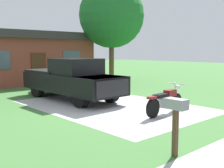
# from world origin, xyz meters

# --- Properties ---
(ground_plane) EXTENTS (80.00, 80.00, 0.00)m
(ground_plane) POSITION_xyz_m (0.00, 0.00, 0.00)
(ground_plane) COLOR #427538
(driveway_pad) EXTENTS (5.23, 7.59, 0.01)m
(driveway_pad) POSITION_xyz_m (0.00, 0.00, 0.00)
(driveway_pad) COLOR #B1B1B1
(driveway_pad) RESTS_ON ground
(motorcycle) EXTENTS (2.21, 0.70, 1.09)m
(motorcycle) POSITION_xyz_m (0.47, -2.35, 0.47)
(motorcycle) COLOR black
(motorcycle) RESTS_ON ground
(pickup_truck) EXTENTS (2.11, 5.66, 1.90)m
(pickup_truck) POSITION_xyz_m (-0.37, 2.43, 0.95)
(pickup_truck) COLOR black
(pickup_truck) RESTS_ON ground
(mailbox) EXTENTS (0.26, 0.48, 1.26)m
(mailbox) POSITION_xyz_m (-2.64, -4.98, 0.98)
(mailbox) COLOR #4C3823
(mailbox) RESTS_ON ground
(shade_tree) EXTENTS (4.67, 4.67, 7.08)m
(shade_tree) POSITION_xyz_m (6.11, 6.84, 4.74)
(shade_tree) COLOR brown
(shade_tree) RESTS_ON ground
(neighbor_house) EXTENTS (9.60, 5.60, 3.50)m
(neighbor_house) POSITION_xyz_m (0.90, 10.51, 1.79)
(neighbor_house) COLOR brown
(neighbor_house) RESTS_ON ground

